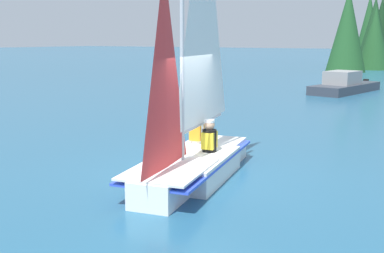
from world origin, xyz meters
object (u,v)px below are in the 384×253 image
(sailor_helm, at_px, (209,145))
(sailor_crew, at_px, (197,136))
(sailboat_main, at_px, (193,133))
(motorboat_distant, at_px, (344,85))

(sailor_helm, distance_m, sailor_crew, 0.90)
(sailor_helm, bearing_deg, sailboat_main, -29.67)
(sailor_crew, bearing_deg, motorboat_distant, 171.80)
(sailboat_main, bearing_deg, sailor_crew, -164.05)
(sailboat_main, distance_m, motorboat_distant, 17.82)
(sailor_crew, height_order, motorboat_distant, sailor_crew)
(sailboat_main, relative_size, sailor_crew, 5.36)
(sailor_crew, distance_m, motorboat_distant, 16.75)
(sailor_crew, xyz_separation_m, motorboat_distant, (-16.71, -1.16, -0.23))
(sailboat_main, height_order, motorboat_distant, sailboat_main)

